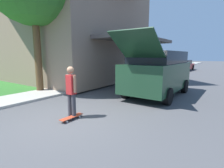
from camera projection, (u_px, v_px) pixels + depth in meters
name	position (u px, v px, depth m)	size (l,w,h in m)	color
ground_plane	(69.00, 118.00, 5.43)	(120.00, 120.00, 0.00)	#49494C
lawn	(59.00, 78.00, 14.80)	(10.00, 80.00, 0.08)	#2D6B28
sidewalk	(100.00, 82.00, 12.30)	(1.80, 80.00, 0.10)	#ADA89E
house	(67.00, 19.00, 14.09)	(13.23, 9.45, 9.11)	#89705B
suv_parked	(158.00, 72.00, 8.37)	(2.14, 5.13, 2.80)	#193823
car_down_street	(183.00, 65.00, 22.42)	(1.96, 4.42, 1.31)	maroon
skateboarder	(71.00, 90.00, 5.31)	(0.41, 0.21, 1.61)	#38383D
skateboard	(72.00, 117.00, 5.31)	(0.20, 0.81, 0.10)	#B73D23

